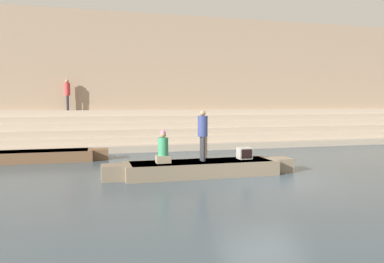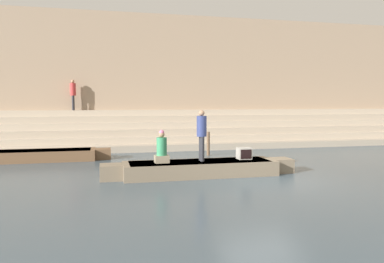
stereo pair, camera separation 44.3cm
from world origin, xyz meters
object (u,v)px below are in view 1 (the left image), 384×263
at_px(rowboat_main, 201,168).
at_px(person_rowing, 163,150).
at_px(person_standing, 203,132).
at_px(tv_set, 244,153).
at_px(person_on_steps, 67,92).
at_px(moored_boat_shore, 34,156).
at_px(mooring_post, 206,144).

height_order(rowboat_main, person_rowing, person_rowing).
bearing_deg(person_standing, tv_set, -10.04).
height_order(person_rowing, person_on_steps, person_on_steps).
relative_size(person_rowing, person_on_steps, 0.63).
bearing_deg(person_on_steps, tv_set, -40.22).
relative_size(person_standing, moored_boat_shore, 0.29).
height_order(tv_set, person_on_steps, person_on_steps).
relative_size(tv_set, mooring_post, 0.42).
distance_m(mooring_post, person_on_steps, 8.73).
relative_size(person_rowing, mooring_post, 0.98).
relative_size(person_standing, mooring_post, 1.56).
height_order(moored_boat_shore, person_on_steps, person_on_steps).
xyz_separation_m(moored_boat_shore, mooring_post, (7.35, -0.04, 0.31)).
xyz_separation_m(rowboat_main, person_standing, (0.07, 0.08, 1.21)).
height_order(person_rowing, moored_boat_shore, person_rowing).
bearing_deg(person_on_steps, person_rowing, -53.84).
bearing_deg(moored_boat_shore, tv_set, -27.60).
relative_size(rowboat_main, person_rowing, 6.08).
xyz_separation_m(person_rowing, moored_boat_shore, (-4.53, 4.55, -0.67)).
distance_m(tv_set, person_on_steps, 11.98).
height_order(person_standing, moored_boat_shore, person_standing).
xyz_separation_m(rowboat_main, person_rowing, (-1.29, -0.01, 0.66)).
bearing_deg(moored_boat_shore, rowboat_main, -34.84).
height_order(person_rowing, tv_set, person_rowing).
distance_m(person_rowing, person_on_steps, 10.82).
relative_size(person_standing, person_rowing, 1.59).
bearing_deg(moored_boat_shore, person_rowing, -41.99).
relative_size(tv_set, moored_boat_shore, 0.08).
height_order(tv_set, mooring_post, mooring_post).
xyz_separation_m(person_rowing, person_on_steps, (-3.49, 10.03, 2.07)).
distance_m(person_rowing, mooring_post, 5.33).
bearing_deg(tv_set, person_on_steps, 123.74).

